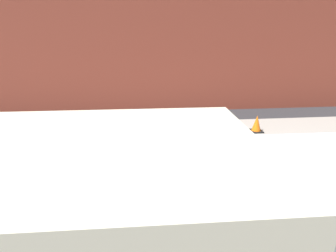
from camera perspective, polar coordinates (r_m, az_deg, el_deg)
The scene contains 6 objects.
ground_plane at distance 6.98m, azimuth 0.29°, elevation -7.98°, with size 80.00×80.00×0.00m, color #2D2D30.
sidewalk_slab at distance 8.58m, azimuth -0.93°, elevation -2.73°, with size 36.00×3.50×0.01m, color #9E998E.
brick_building_wall at distance 11.43m, azimuth -2.52°, elevation 17.42°, with size 36.00×0.50×5.77m, color brown.
motorcycle_black at distance 7.82m, azimuth -0.61°, elevation -1.79°, with size 1.96×0.78×1.03m.
box_truck at distance 3.13m, azimuth -10.88°, elevation -19.41°, with size 6.29×2.48×2.15m.
traffic_cone at distance 9.61m, azimuth 17.60°, elevation 0.31°, with size 0.40×0.40×0.55m.
Camera 1 is at (-0.65, -6.21, 3.14)m, focal length 29.92 mm.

